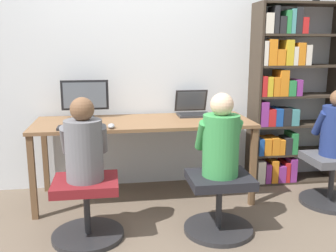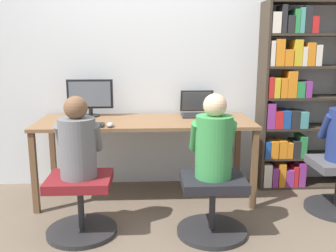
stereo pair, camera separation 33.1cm
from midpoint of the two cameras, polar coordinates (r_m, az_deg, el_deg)
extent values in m
plane|color=brown|center=(3.36, -5.90, -13.11)|extent=(14.00, 14.00, 0.00)
cube|color=silver|center=(3.82, -6.93, 10.12)|extent=(10.00, 0.05, 2.60)
cube|color=brown|center=(3.46, -6.46, 0.55)|extent=(1.99, 0.71, 0.03)
cube|color=brown|center=(3.36, -22.66, -7.36)|extent=(0.05, 0.05, 0.72)
cube|color=brown|center=(3.43, 10.14, -6.19)|extent=(0.05, 0.05, 0.72)
cube|color=brown|center=(3.95, -20.52, -4.35)|extent=(0.05, 0.05, 0.72)
cube|color=brown|center=(4.01, 7.24, -3.41)|extent=(0.05, 0.05, 0.72)
cylinder|color=black|center=(3.69, -14.93, 1.28)|extent=(0.16, 0.16, 0.01)
cylinder|color=black|center=(3.69, -14.96, 1.89)|extent=(0.04, 0.04, 0.07)
cube|color=black|center=(3.66, -15.11, 4.56)|extent=(0.44, 0.02, 0.28)
cube|color=slate|center=(3.65, -15.13, 4.53)|extent=(0.40, 0.01, 0.24)
cube|color=#2D2D30|center=(3.68, 1.46, 1.69)|extent=(0.33, 0.24, 0.02)
cube|color=black|center=(3.67, 1.46, 1.86)|extent=(0.29, 0.18, 0.00)
cube|color=#2D2D30|center=(3.81, 1.05, 3.90)|extent=(0.33, 0.09, 0.22)
cube|color=slate|center=(3.81, 1.06, 3.86)|extent=(0.29, 0.08, 0.19)
cube|color=#232326|center=(3.23, -16.00, -0.21)|extent=(0.38, 0.14, 0.02)
cube|color=black|center=(3.23, -16.01, 0.01)|extent=(0.35, 0.11, 0.00)
ellipsoid|color=#99999E|center=(3.18, -11.62, -0.02)|extent=(0.06, 0.11, 0.04)
cylinder|color=#262628|center=(3.06, -15.25, -15.79)|extent=(0.54, 0.54, 0.04)
cylinder|color=#262628|center=(2.97, -15.46, -12.43)|extent=(0.05, 0.05, 0.36)
cube|color=maroon|center=(2.89, -15.70, -8.57)|extent=(0.47, 0.40, 0.07)
cylinder|color=#262628|center=(3.05, 4.49, -15.40)|extent=(0.54, 0.54, 0.04)
cylinder|color=#262628|center=(2.97, 4.55, -12.04)|extent=(0.05, 0.05, 0.36)
cube|color=black|center=(2.89, 4.62, -8.17)|extent=(0.47, 0.40, 0.07)
cylinder|color=slate|center=(2.81, -16.00, -3.62)|extent=(0.27, 0.27, 0.45)
sphere|color=brown|center=(2.75, -16.36, 2.44)|extent=(0.17, 0.17, 0.17)
cylinder|color=slate|center=(2.88, -18.47, -2.09)|extent=(0.08, 0.19, 0.25)
cylinder|color=slate|center=(2.84, -13.34, -1.95)|extent=(0.08, 0.19, 0.25)
cylinder|color=#388C47|center=(2.81, 4.72, -3.03)|extent=(0.27, 0.27, 0.47)
sphere|color=beige|center=(2.74, 4.83, 3.25)|extent=(0.17, 0.17, 0.17)
cylinder|color=#388C47|center=(2.83, 1.86, -1.46)|extent=(0.08, 0.20, 0.26)
cylinder|color=#388C47|center=(2.88, 6.94, -1.27)|extent=(0.08, 0.20, 0.26)
cube|color=#382D23|center=(3.88, 10.67, 4.45)|extent=(0.02, 0.31, 1.85)
cube|color=#382D23|center=(4.26, 22.14, 4.44)|extent=(0.02, 0.31, 1.85)
cube|color=#382D23|center=(4.26, 15.93, -7.75)|extent=(0.87, 0.30, 0.02)
cube|color=#382D23|center=(4.17, 16.17, -3.82)|extent=(0.87, 0.30, 0.02)
cube|color=#382D23|center=(4.10, 16.42, 0.26)|extent=(0.87, 0.30, 0.02)
cube|color=#382D23|center=(4.05, 16.67, 4.47)|extent=(0.87, 0.30, 0.02)
cube|color=#382D23|center=(4.03, 16.93, 8.75)|extent=(0.87, 0.30, 0.02)
cube|color=#382D23|center=(4.02, 17.21, 13.06)|extent=(0.87, 0.30, 0.02)
cube|color=#382D23|center=(4.04, 17.49, 17.36)|extent=(0.87, 0.30, 0.02)
cube|color=silver|center=(4.05, 11.24, -6.61)|extent=(0.08, 0.23, 0.24)
cube|color=#8C338C|center=(4.09, 12.23, -6.74)|extent=(0.06, 0.25, 0.20)
cube|color=orange|center=(4.08, 13.32, -6.53)|extent=(0.07, 0.20, 0.24)
cube|color=#8C338C|center=(4.13, 14.30, -6.86)|extent=(0.08, 0.20, 0.17)
cube|color=red|center=(4.16, 15.07, -6.53)|extent=(0.04, 0.23, 0.21)
cube|color=#8C338C|center=(4.19, 15.77, -6.12)|extent=(0.07, 0.26, 0.25)
cube|color=#1E4C9E|center=(3.96, 11.24, -2.95)|extent=(0.05, 0.22, 0.17)
cube|color=orange|center=(3.98, 12.21, -2.92)|extent=(0.08, 0.21, 0.17)
cube|color=orange|center=(4.01, 13.36, -2.83)|extent=(0.08, 0.20, 0.18)
cube|color=orange|center=(4.03, 14.29, -2.94)|extent=(0.06, 0.20, 0.16)
cube|color=#262628|center=(4.06, 15.22, -2.78)|extent=(0.07, 0.19, 0.17)
cube|color=#2D8C47|center=(4.09, 16.04, -2.38)|extent=(0.06, 0.22, 0.22)
cube|color=#8C338C|center=(3.89, 11.63, 1.94)|extent=(0.08, 0.22, 0.25)
cube|color=red|center=(3.92, 12.76, 1.39)|extent=(0.08, 0.21, 0.17)
cube|color=#1E4C9E|center=(3.96, 13.72, 1.49)|extent=(0.07, 0.24, 0.18)
cube|color=#262628|center=(3.97, 15.04, 1.43)|extent=(0.09, 0.17, 0.18)
cube|color=teal|center=(4.03, 16.02, 1.44)|extent=(0.08, 0.22, 0.16)
cube|color=red|center=(3.84, 11.67, 6.01)|extent=(0.05, 0.19, 0.20)
cube|color=gold|center=(3.85, 12.50, 5.94)|extent=(0.06, 0.18, 0.19)
cube|color=orange|center=(3.90, 13.33, 5.95)|extent=(0.06, 0.22, 0.19)
cube|color=orange|center=(3.92, 14.44, 6.41)|extent=(0.09, 0.22, 0.26)
cube|color=#2D8C47|center=(3.97, 15.49, 5.68)|extent=(0.08, 0.24, 0.15)
cube|color=#8C338C|center=(3.98, 16.62, 5.68)|extent=(0.06, 0.20, 0.16)
cube|color=silver|center=(3.84, 11.70, 10.82)|extent=(0.04, 0.24, 0.24)
cube|color=orange|center=(3.84, 12.80, 10.89)|extent=(0.08, 0.20, 0.25)
cube|color=orange|center=(3.87, 14.00, 10.14)|extent=(0.08, 0.19, 0.16)
cube|color=gold|center=(3.90, 15.26, 10.74)|extent=(0.07, 0.19, 0.25)
cube|color=silver|center=(3.96, 15.89, 10.25)|extent=(0.04, 0.25, 0.18)
cube|color=orange|center=(3.96, 16.90, 10.47)|extent=(0.07, 0.20, 0.22)
cube|color=silver|center=(4.00, 17.81, 10.27)|extent=(0.06, 0.21, 0.20)
cube|color=silver|center=(3.84, 12.23, 15.00)|extent=(0.08, 0.21, 0.19)
cube|color=#262628|center=(3.85, 13.34, 15.42)|extent=(0.05, 0.19, 0.26)
cube|color=#262628|center=(3.88, 14.20, 14.65)|extent=(0.06, 0.20, 0.16)
cube|color=#2D8C47|center=(3.93, 14.85, 15.00)|extent=(0.04, 0.26, 0.22)
cube|color=teal|center=(3.92, 15.74, 15.06)|extent=(0.04, 0.19, 0.23)
cube|color=#262628|center=(3.94, 16.57, 15.11)|extent=(0.06, 0.17, 0.25)
cube|color=red|center=(3.98, 17.31, 14.36)|extent=(0.06, 0.21, 0.15)
cube|color=black|center=(4.00, 19.37, 17.62)|extent=(0.06, 0.03, 0.02)
cylinder|color=#262628|center=(3.77, 21.08, -10.69)|extent=(0.54, 0.54, 0.04)
cylinder|color=#262628|center=(3.70, 21.32, -7.88)|extent=(0.05, 0.05, 0.36)
cube|color=#4C4C51|center=(3.64, 21.57, -4.71)|extent=(0.47, 0.40, 0.07)
cylinder|color=navy|center=(3.57, 21.89, -0.75)|extent=(0.26, 0.26, 0.45)
cylinder|color=navy|center=(3.55, 19.73, 0.42)|extent=(0.07, 0.19, 0.25)
camera|label=1|loc=(0.17, -92.86, -0.61)|focal=40.00mm
camera|label=2|loc=(0.17, 87.14, 0.61)|focal=40.00mm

